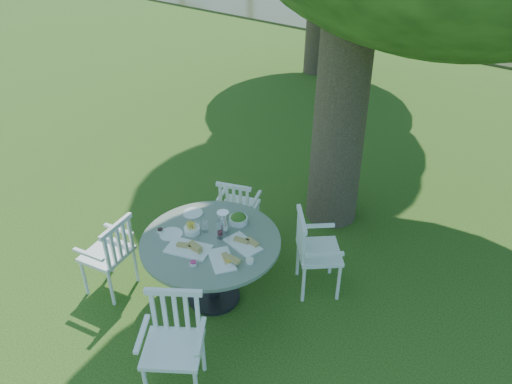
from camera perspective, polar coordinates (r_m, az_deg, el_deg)
ground at (r=5.99m, az=-1.16°, el=-7.68°), size 140.00×140.00×0.00m
table at (r=5.12m, az=-5.14°, el=-6.80°), size 1.41×1.41×0.78m
chair_ne at (r=5.31m, az=6.28°, el=-6.31°), size 0.65×0.66×0.95m
chair_nw at (r=6.01m, az=-2.19°, el=-1.55°), size 0.54×0.52×0.85m
chair_sw at (r=5.46m, az=-16.08°, el=-6.53°), size 0.51×0.54×0.92m
chair_se at (r=4.47m, az=-9.31°, el=-15.75°), size 0.66×0.65×0.97m
tableware at (r=5.05m, az=-4.70°, el=-4.58°), size 1.12×0.92×0.24m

